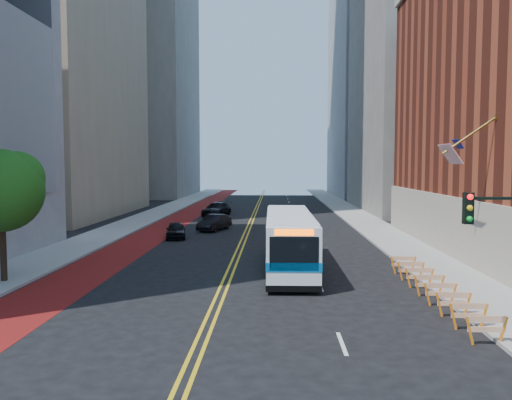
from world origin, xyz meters
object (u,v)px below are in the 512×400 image
object	(u,v)px
traffic_signal	(505,243)
street_tree	(2,187)
car_c	(217,209)
car_b	(214,223)
transit_bus	(289,240)
car_a	(176,230)

from	to	relation	value
traffic_signal	street_tree	bearing A→B (deg)	155.18
street_tree	traffic_signal	size ratio (longest dim) A/B	1.32
car_c	car_b	bearing A→B (deg)	-69.70
car_b	car_c	bearing A→B (deg)	115.31
transit_bus	car_c	world-z (taller)	transit_bus
car_a	car_b	bearing A→B (deg)	52.08
car_a	car_b	xyz separation A→B (m)	(2.60, 4.94, 0.06)
car_a	car_b	world-z (taller)	car_b
transit_bus	car_b	distance (m)	17.98
street_tree	transit_bus	distance (m)	15.48
traffic_signal	car_c	distance (m)	45.61
street_tree	car_c	bearing A→B (deg)	78.48
car_c	traffic_signal	bearing A→B (deg)	-57.84
traffic_signal	car_c	world-z (taller)	traffic_signal
car_a	car_b	distance (m)	5.59
car_a	car_c	world-z (taller)	car_c
car_a	car_c	bearing A→B (deg)	75.74
transit_bus	street_tree	bearing A→B (deg)	-164.92
street_tree	transit_bus	size ratio (longest dim) A/B	0.56
transit_bus	car_a	distance (m)	14.90
car_a	traffic_signal	bearing A→B (deg)	-69.50
transit_bus	traffic_signal	bearing A→B (deg)	-66.39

